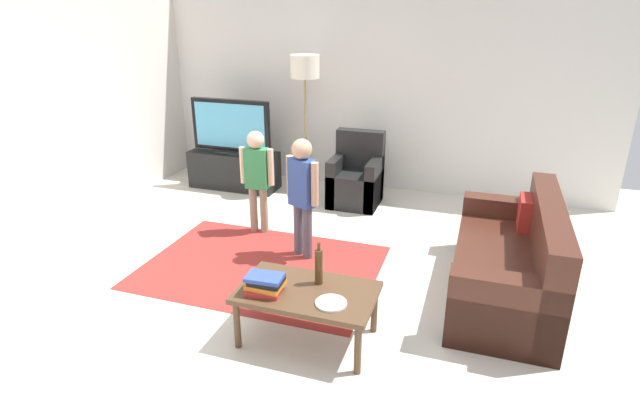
{
  "coord_description": "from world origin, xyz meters",
  "views": [
    {
      "loc": [
        1.39,
        -3.55,
        2.34
      ],
      "look_at": [
        0.0,
        0.6,
        0.65
      ],
      "focal_mm": 28.3,
      "sensor_mm": 36.0,
      "label": 1
    }
  ],
  "objects_px": {
    "couch": "(514,266)",
    "book_stack": "(265,284)",
    "bottle": "(319,266)",
    "plate": "(331,303)",
    "child_near_tv": "(257,173)",
    "armchair": "(356,180)",
    "tv_stand": "(234,170)",
    "coffee_table": "(307,296)",
    "child_center": "(302,188)",
    "tv": "(231,127)",
    "tv_remote": "(274,276)",
    "floor_lamp": "(305,74)"
  },
  "relations": [
    {
      "from": "tv",
      "to": "tv_remote",
      "type": "relative_size",
      "value": 6.47
    },
    {
      "from": "tv_remote",
      "to": "couch",
      "type": "bearing_deg",
      "value": 41.12
    },
    {
      "from": "bottle",
      "to": "plate",
      "type": "distance_m",
      "value": 0.32
    },
    {
      "from": "tv_stand",
      "to": "plate",
      "type": "relative_size",
      "value": 5.45
    },
    {
      "from": "book_stack",
      "to": "tv_remote",
      "type": "distance_m",
      "value": 0.23
    },
    {
      "from": "coffee_table",
      "to": "tv_stand",
      "type": "bearing_deg",
      "value": 126.03
    },
    {
      "from": "tv",
      "to": "plate",
      "type": "relative_size",
      "value": 5.0
    },
    {
      "from": "couch",
      "to": "coffee_table",
      "type": "height_order",
      "value": "couch"
    },
    {
      "from": "coffee_table",
      "to": "bottle",
      "type": "bearing_deg",
      "value": 67.38
    },
    {
      "from": "child_near_tv",
      "to": "plate",
      "type": "xyz_separation_m",
      "value": [
        1.38,
        -1.78,
        -0.25
      ]
    },
    {
      "from": "plate",
      "to": "tv_remote",
      "type": "bearing_deg",
      "value": 157.08
    },
    {
      "from": "bottle",
      "to": "tv_remote",
      "type": "bearing_deg",
      "value": -176.73
    },
    {
      "from": "coffee_table",
      "to": "child_center",
      "type": "bearing_deg",
      "value": 111.6
    },
    {
      "from": "coffee_table",
      "to": "tv_remote",
      "type": "height_order",
      "value": "tv_remote"
    },
    {
      "from": "armchair",
      "to": "child_near_tv",
      "type": "xyz_separation_m",
      "value": [
        -0.8,
        -1.18,
        0.38
      ]
    },
    {
      "from": "couch",
      "to": "book_stack",
      "type": "relative_size",
      "value": 6.48
    },
    {
      "from": "tv_remote",
      "to": "child_center",
      "type": "bearing_deg",
      "value": 110.64
    },
    {
      "from": "book_stack",
      "to": "coffee_table",
      "type": "bearing_deg",
      "value": 22.91
    },
    {
      "from": "tv",
      "to": "couch",
      "type": "distance_m",
      "value": 3.99
    },
    {
      "from": "floor_lamp",
      "to": "child_center",
      "type": "height_order",
      "value": "floor_lamp"
    },
    {
      "from": "child_center",
      "to": "coffee_table",
      "type": "relative_size",
      "value": 1.2
    },
    {
      "from": "child_near_tv",
      "to": "armchair",
      "type": "bearing_deg",
      "value": 55.96
    },
    {
      "from": "bottle",
      "to": "couch",
      "type": "bearing_deg",
      "value": 35.47
    },
    {
      "from": "tv",
      "to": "coffee_table",
      "type": "bearing_deg",
      "value": -53.77
    },
    {
      "from": "tv",
      "to": "bottle",
      "type": "relative_size",
      "value": 3.29
    },
    {
      "from": "couch",
      "to": "child_center",
      "type": "distance_m",
      "value": 2.0
    },
    {
      "from": "book_stack",
      "to": "plate",
      "type": "relative_size",
      "value": 1.26
    },
    {
      "from": "tv",
      "to": "bottle",
      "type": "bearing_deg",
      "value": -51.94
    },
    {
      "from": "child_near_tv",
      "to": "plate",
      "type": "bearing_deg",
      "value": -52.17
    },
    {
      "from": "armchair",
      "to": "child_center",
      "type": "xyz_separation_m",
      "value": [
        -0.13,
        -1.58,
        0.42
      ]
    },
    {
      "from": "child_near_tv",
      "to": "tv_remote",
      "type": "height_order",
      "value": "child_near_tv"
    },
    {
      "from": "floor_lamp",
      "to": "plate",
      "type": "bearing_deg",
      "value": -67.12
    },
    {
      "from": "child_near_tv",
      "to": "coffee_table",
      "type": "distance_m",
      "value": 2.05
    },
    {
      "from": "bottle",
      "to": "coffee_table",
      "type": "bearing_deg",
      "value": -112.62
    },
    {
      "from": "armchair",
      "to": "plate",
      "type": "distance_m",
      "value": 3.02
    },
    {
      "from": "armchair",
      "to": "floor_lamp",
      "type": "bearing_deg",
      "value": 165.54
    },
    {
      "from": "tv",
      "to": "floor_lamp",
      "type": "xyz_separation_m",
      "value": [
        0.98,
        0.17,
        0.7
      ]
    },
    {
      "from": "tv_stand",
      "to": "plate",
      "type": "xyz_separation_m",
      "value": [
        2.31,
        -3.0,
        0.18
      ]
    },
    {
      "from": "floor_lamp",
      "to": "coffee_table",
      "type": "bearing_deg",
      "value": -69.9
    },
    {
      "from": "tv_stand",
      "to": "bottle",
      "type": "relative_size",
      "value": 3.59
    },
    {
      "from": "couch",
      "to": "tv_remote",
      "type": "relative_size",
      "value": 10.59
    },
    {
      "from": "tv",
      "to": "book_stack",
      "type": "bearing_deg",
      "value": -58.56
    },
    {
      "from": "couch",
      "to": "book_stack",
      "type": "xyz_separation_m",
      "value": [
        -1.73,
        -1.24,
        0.2
      ]
    },
    {
      "from": "couch",
      "to": "tv_remote",
      "type": "bearing_deg",
      "value": -149.82
    },
    {
      "from": "tv",
      "to": "tv_remote",
      "type": "bearing_deg",
      "value": -56.95
    },
    {
      "from": "floor_lamp",
      "to": "coffee_table",
      "type": "distance_m",
      "value": 3.43
    },
    {
      "from": "tv",
      "to": "tv_remote",
      "type": "height_order",
      "value": "tv"
    },
    {
      "from": "coffee_table",
      "to": "armchair",
      "type": "bearing_deg",
      "value": 97.37
    },
    {
      "from": "couch",
      "to": "bottle",
      "type": "height_order",
      "value": "couch"
    },
    {
      "from": "child_center",
      "to": "bottle",
      "type": "xyz_separation_m",
      "value": [
        0.55,
        -1.14,
        -0.16
      ]
    }
  ]
}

